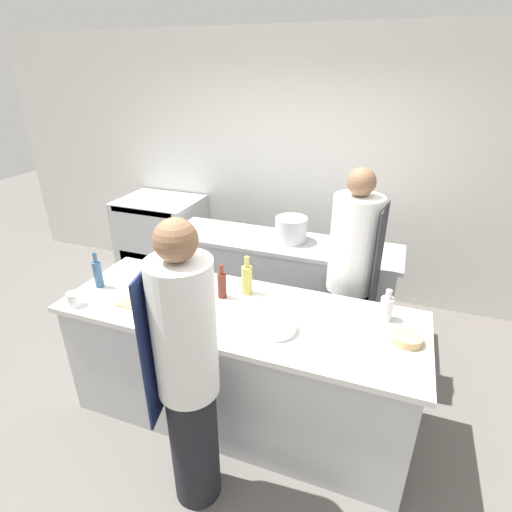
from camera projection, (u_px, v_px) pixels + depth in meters
name	position (u px, v px, depth m)	size (l,w,h in m)	color
ground_plane	(240.00, 410.00, 3.11)	(16.00, 16.00, 0.00)	#605B56
wall_back	(313.00, 171.00, 4.31)	(8.00, 0.06, 2.80)	silver
prep_counter	(239.00, 363.00, 2.91)	(2.48, 0.86, 0.92)	#B7BABC
pass_counter	(281.00, 283.00, 3.99)	(2.23, 0.60, 0.92)	#B7BABC
oven_range	(163.00, 239.00, 4.89)	(0.92, 0.73, 1.01)	#B7BABC
chef_at_prep_near	(187.00, 376.00, 2.13)	(0.37, 0.36, 1.82)	black
chef_at_stove	(351.00, 279.00, 3.16)	(0.40, 0.38, 1.78)	black
bottle_olive_oil	(387.00, 308.00, 2.58)	(0.09, 0.09, 0.21)	silver
bottle_vinegar	(247.00, 279.00, 2.87)	(0.08, 0.08, 0.29)	#B2A84C
bottle_wine	(222.00, 284.00, 2.82)	(0.06, 0.06, 0.26)	#5B2319
bottle_cooking_oil	(98.00, 273.00, 2.96)	(0.06, 0.06, 0.28)	#2D5175
bowl_mixing_large	(407.00, 338.00, 2.39)	(0.19, 0.19, 0.05)	tan
bowl_prep_small	(275.00, 326.00, 2.50)	(0.27, 0.27, 0.05)	white
cup	(74.00, 299.00, 2.75)	(0.09, 0.09, 0.10)	white
cutting_board	(147.00, 302.00, 2.79)	(0.38, 0.23, 0.01)	tan
stockpot	(291.00, 229.00, 3.74)	(0.30, 0.30, 0.23)	#B7BABC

